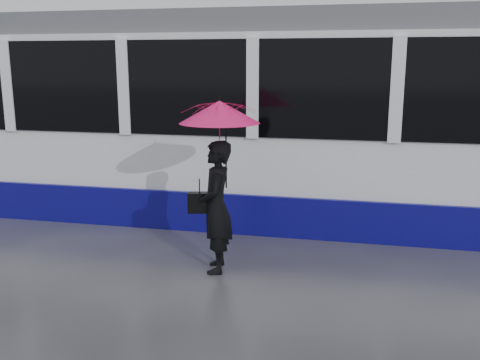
# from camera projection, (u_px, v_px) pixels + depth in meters

# --- Properties ---
(ground) EXTENTS (90.00, 90.00, 0.00)m
(ground) POSITION_uv_depth(u_px,v_px,m) (243.00, 265.00, 6.92)
(ground) COLOR #2D2D32
(ground) RESTS_ON ground
(rails) EXTENTS (34.00, 1.51, 0.02)m
(rails) POSITION_uv_depth(u_px,v_px,m) (274.00, 213.00, 9.30)
(rails) COLOR #3F3D38
(rails) RESTS_ON ground
(tram) EXTENTS (26.00, 2.56, 3.35)m
(tram) POSITION_uv_depth(u_px,v_px,m) (182.00, 117.00, 9.30)
(tram) COLOR white
(tram) RESTS_ON ground
(woman) EXTENTS (0.52, 0.68, 1.65)m
(woman) POSITION_uv_depth(u_px,v_px,m) (216.00, 207.00, 6.59)
(woman) COLOR black
(woman) RESTS_ON ground
(umbrella) EXTENTS (1.17, 1.17, 1.11)m
(umbrella) POSITION_uv_depth(u_px,v_px,m) (220.00, 128.00, 6.37)
(umbrella) COLOR #E51377
(umbrella) RESTS_ON ground
(handbag) EXTENTS (0.32, 0.19, 0.44)m
(handbag) POSITION_uv_depth(u_px,v_px,m) (200.00, 202.00, 6.65)
(handbag) COLOR black
(handbag) RESTS_ON ground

